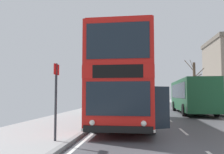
{
  "coord_description": "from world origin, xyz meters",
  "views": [
    {
      "loc": [
        -1.97,
        -3.87,
        1.66
      ],
      "look_at": [
        -3.37,
        8.54,
        2.58
      ],
      "focal_mm": 38.55,
      "sensor_mm": 36.0,
      "label": 1
    }
  ],
  "objects": [
    {
      "name": "background_bus_far_lane",
      "position": [
        2.71,
        18.41,
        1.61
      ],
      "size": [
        2.82,
        10.26,
        2.94
      ],
      "color": "#19512D",
      "rests_on": "ground"
    },
    {
      "name": "bare_tree_far_00",
      "position": [
        6.12,
        32.45,
        3.39
      ],
      "size": [
        2.84,
        1.68,
        6.74
      ],
      "color": "#4C3D2D",
      "rests_on": "ground"
    },
    {
      "name": "double_decker_bus_main",
      "position": [
        -2.59,
        9.95,
        2.37
      ],
      "size": [
        3.3,
        10.96,
        4.54
      ],
      "color": "red",
      "rests_on": "ground"
    },
    {
      "name": "bus_stop_sign_near",
      "position": [
        -4.74,
        3.93,
        1.73
      ],
      "size": [
        0.08,
        0.44,
        2.57
      ],
      "color": "#2D2D33",
      "rests_on": "ground"
    }
  ]
}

